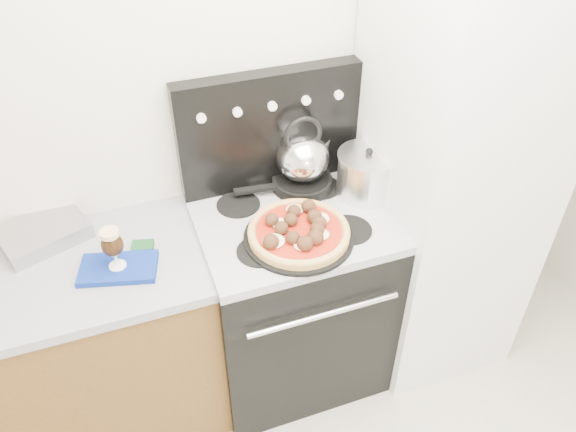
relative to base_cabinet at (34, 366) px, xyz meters
name	(u,v)px	position (x,y,z in m)	size (l,w,h in m)	color
room_shell	(387,333)	(1.02, -0.91, 0.82)	(3.52, 3.01, 2.52)	beige
base_cabinet	(34,366)	(0.00, 0.00, 0.00)	(1.45, 0.60, 0.86)	brown
stove_body	(292,300)	(1.10, -0.02, 0.01)	(0.76, 0.65, 0.88)	black
cooktop	(292,221)	(1.10, -0.02, 0.47)	(0.76, 0.65, 0.04)	#ADADB2
backguard	(269,130)	(1.10, 0.25, 0.74)	(0.76, 0.08, 0.50)	black
fridge	(448,180)	(1.80, -0.05, 0.52)	(0.64, 0.68, 1.90)	silver
foil_sheet	(44,233)	(0.17, 0.20, 0.50)	(0.31, 0.23, 0.06)	silver
oven_mitt	(118,268)	(0.42, -0.08, 0.48)	(0.27, 0.16, 0.02)	navy
beer_glass	(113,249)	(0.42, -0.08, 0.58)	(0.08, 0.08, 0.17)	black
pizza_pan	(299,237)	(1.09, -0.15, 0.50)	(0.42, 0.42, 0.01)	black
pizza	(299,230)	(1.09, -0.15, 0.53)	(0.39, 0.39, 0.06)	tan
skillet	(302,182)	(1.22, 0.16, 0.51)	(0.26, 0.26, 0.05)	black
tea_kettle	(303,154)	(1.22, 0.16, 0.66)	(0.22, 0.22, 0.24)	silver
stock_pot	(367,175)	(1.45, 0.03, 0.58)	(0.24, 0.24, 0.18)	silver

